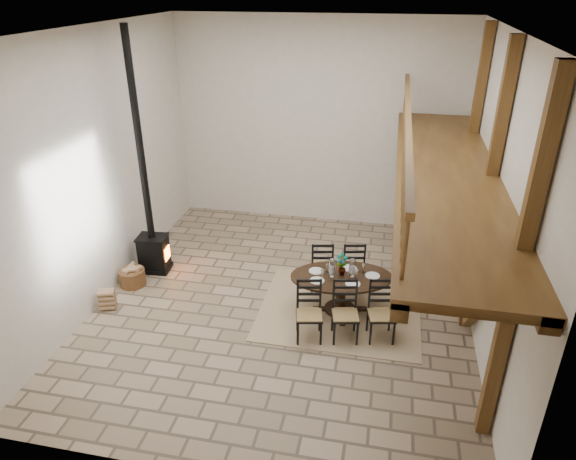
% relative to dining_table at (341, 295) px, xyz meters
% --- Properties ---
extents(ground, '(8.00, 8.00, 0.00)m').
position_rel_dining_table_xyz_m(ground, '(-1.13, 0.17, -0.42)').
color(ground, '#9D8368').
rests_on(ground, ground).
extents(room_shell, '(7.02, 8.02, 5.01)m').
position_rel_dining_table_xyz_m(room_shell, '(0.06, 0.17, 2.59)').
color(room_shell, silver).
rests_on(room_shell, ground).
extents(rug, '(3.00, 2.50, 0.02)m').
position_rel_dining_table_xyz_m(rug, '(-0.02, 0.11, -0.41)').
color(rug, tan).
rests_on(rug, ground).
extents(dining_table, '(2.08, 2.33, 1.21)m').
position_rel_dining_table_xyz_m(dining_table, '(0.00, 0.00, 0.00)').
color(dining_table, black).
rests_on(dining_table, ground).
extents(wood_stove, '(0.67, 0.54, 5.00)m').
position_rel_dining_table_xyz_m(wood_stove, '(-4.11, 0.83, 0.71)').
color(wood_stove, black).
rests_on(wood_stove, ground).
extents(log_basket, '(0.53, 0.53, 0.43)m').
position_rel_dining_table_xyz_m(log_basket, '(-4.31, 0.18, -0.23)').
color(log_basket, brown).
rests_on(log_basket, ground).
extents(log_stack, '(0.35, 0.29, 0.41)m').
position_rel_dining_table_xyz_m(log_stack, '(-4.38, -0.70, -0.22)').
color(log_stack, tan).
rests_on(log_stack, ground).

